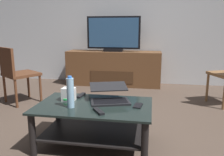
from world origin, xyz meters
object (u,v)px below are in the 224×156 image
side_chair (16,72)px  media_cabinet (114,68)px  coffee_table (94,117)px  tv_remote (99,111)px  water_bottle_near (70,93)px  cell_phone (138,106)px  laptop (109,95)px  router_box (69,94)px  soundbar_remote (81,95)px  television (113,35)px

side_chair → media_cabinet: bearing=48.6°
coffee_table → tv_remote: size_ratio=6.69×
water_bottle_near → cell_phone: size_ratio=2.06×
cell_phone → laptop: bearing=167.5°
router_box → tv_remote: (0.36, -0.27, -0.05)m
laptop → router_box: laptop is taller
laptop → cell_phone: laptop is taller
cell_phone → tv_remote: bearing=-138.1°
coffee_table → water_bottle_near: bearing=-149.5°
laptop → soundbar_remote: laptop is taller
tv_remote → coffee_table: bearing=79.0°
media_cabinet → side_chair: (-1.22, -1.39, 0.15)m
media_cabinet → television: bearing=-90.0°
water_bottle_near → cell_phone: 0.63m
side_chair → laptop: (1.57, -0.92, -0.01)m
media_cabinet → water_bottle_near: size_ratio=6.31×
media_cabinet → router_box: bearing=-91.3°
media_cabinet → television: television is taller
laptop → soundbar_remote: (-0.32, 0.11, -0.05)m
tv_remote → cell_phone: bearing=-1.3°
soundbar_remote → cell_phone: bearing=-14.0°
coffee_table → media_cabinet: bearing=95.2°
media_cabinet → soundbar_remote: 2.20m
media_cabinet → soundbar_remote: bearing=-89.5°
laptop → tv_remote: (-0.03, -0.32, -0.05)m
television → side_chair: 1.90m
television → water_bottle_near: bearing=-89.2°
cell_phone → coffee_table: bearing=-169.1°
cell_phone → router_box: bearing=-176.8°
tv_remote → laptop: bearing=48.6°
television → side_chair: size_ratio=1.22×
coffee_table → television: (-0.22, 2.41, 0.70)m
coffee_table → television: bearing=95.2°
media_cabinet → cell_phone: media_cabinet is taller
water_bottle_near → tv_remote: size_ratio=1.81×
side_chair → water_bottle_near: size_ratio=2.91×
side_chair → tv_remote: side_chair is taller
tv_remote → soundbar_remote: 0.52m
router_box → water_bottle_near: (0.09, -0.19, 0.07)m
cell_phone → soundbar_remote: soundbar_remote is taller
television → water_bottle_near: television is taller
router_box → soundbar_remote: bearing=64.7°
television → tv_remote: (0.31, -2.61, -0.56)m
media_cabinet → laptop: (0.34, -2.30, 0.13)m
coffee_table → tv_remote: (0.09, -0.19, 0.14)m
water_bottle_near → cell_phone: bearing=12.6°
television → tv_remote: 2.68m
media_cabinet → coffee_table: bearing=-84.8°
television → water_bottle_near: size_ratio=3.54×
soundbar_remote → television: bearing=95.7°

